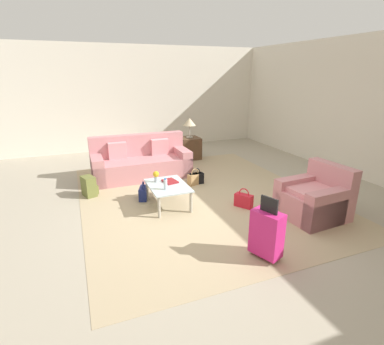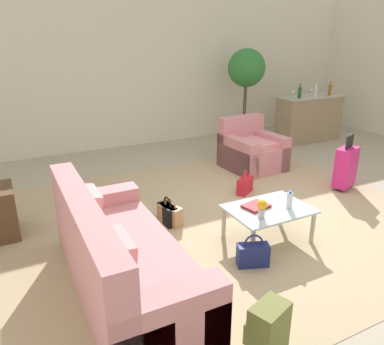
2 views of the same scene
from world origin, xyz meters
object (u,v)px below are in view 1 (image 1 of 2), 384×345
at_px(armchair, 316,199).
at_px(water_bottle, 165,184).
at_px(table_lamp, 189,122).
at_px(handbag_navy, 143,193).
at_px(couch, 141,163).
at_px(coffee_table_book, 170,181).
at_px(flower_vase, 156,176).
at_px(handbag_tan, 195,179).
at_px(backpack_olive, 89,187).
at_px(coffee_table, 168,188).
at_px(side_table, 190,148).
at_px(handbag_black, 196,178).
at_px(suitcase_magenta, 267,233).
at_px(handbag_red, 244,200).

height_order(armchair, water_bottle, armchair).
distance_m(table_lamp, handbag_navy, 3.12).
xyz_separation_m(couch, armchair, (3.09, 2.27, -0.02)).
distance_m(coffee_table_book, flower_vase, 0.27).
height_order(water_bottle, handbag_tan, water_bottle).
height_order(water_bottle, backpack_olive, water_bottle).
height_order(coffee_table, side_table, side_table).
bearing_deg(armchair, handbag_black, -149.34).
xyz_separation_m(table_lamp, handbag_tan, (1.97, -0.64, -0.89)).
relative_size(coffee_table, side_table, 1.55).
distance_m(table_lamp, backpack_olive, 3.42).
xyz_separation_m(armchair, water_bottle, (-1.10, -2.27, 0.20)).
distance_m(coffee_table, side_table, 3.18).
distance_m(water_bottle, handbag_tan, 1.46).
distance_m(coffee_table_book, backpack_olive, 1.65).
height_order(armchair, coffee_table, armchair).
bearing_deg(suitcase_magenta, table_lamp, 170.54).
height_order(flower_vase, side_table, flower_vase).
bearing_deg(water_bottle, flower_vase, -173.21).
height_order(couch, coffee_table_book, couch).
distance_m(couch, table_lamp, 2.01).
distance_m(water_bottle, side_table, 3.41).
bearing_deg(suitcase_magenta, couch, -168.11).
distance_m(water_bottle, handbag_red, 1.44).
bearing_deg(side_table, table_lamp, 180.00).
distance_m(coffee_table, backpack_olive, 1.64).
xyz_separation_m(suitcase_magenta, handbag_red, (-1.45, 0.54, -0.23)).
height_order(handbag_black, backpack_olive, backpack_olive).
relative_size(armchair, coffee_table, 1.07).
relative_size(armchair, handbag_tan, 2.76).
bearing_deg(side_table, handbag_navy, -38.22).
height_order(coffee_table_book, side_table, side_table).
relative_size(flower_vase, handbag_navy, 0.57).
height_order(handbag_tan, backpack_olive, backpack_olive).
xyz_separation_m(handbag_black, handbag_red, (1.40, 0.35, 0.00)).
relative_size(coffee_table_book, side_table, 0.46).
relative_size(coffee_table, handbag_red, 2.58).
bearing_deg(flower_vase, suitcase_magenta, 20.95).
bearing_deg(handbag_black, coffee_table, -46.43).
distance_m(handbag_tan, handbag_black, 0.04).
distance_m(couch, handbag_tan, 1.37).
relative_size(handbag_tan, backpack_olive, 0.89).
xyz_separation_m(armchair, backpack_olive, (-2.30, -3.46, -0.10)).
height_order(water_bottle, handbag_navy, water_bottle).
bearing_deg(couch, table_lamp, 122.06).
bearing_deg(side_table, handbag_black, -17.21).
xyz_separation_m(table_lamp, handbag_black, (1.95, -0.60, -0.89)).
distance_m(couch, handbag_red, 2.71).
bearing_deg(handbag_red, coffee_table, -113.83).
xyz_separation_m(coffee_table, handbag_red, (0.55, 1.24, -0.22)).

